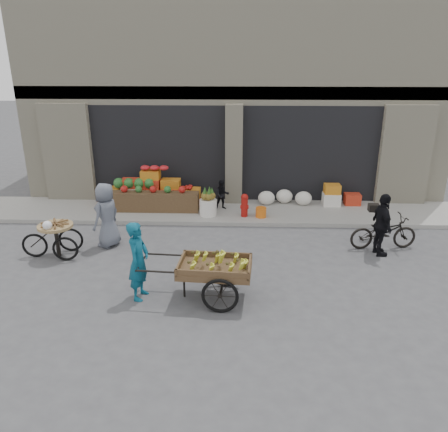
{
  "coord_description": "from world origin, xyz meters",
  "views": [
    {
      "loc": [
        0.2,
        -8.88,
        4.7
      ],
      "look_at": [
        -0.17,
        0.88,
        1.1
      ],
      "focal_mm": 35.0,
      "sensor_mm": 36.0,
      "label": 1
    }
  ],
  "objects_px": {
    "pineapple_bin": "(208,207)",
    "seated_person": "(222,195)",
    "vendor_woman": "(138,261)",
    "fire_hydrant": "(244,204)",
    "orange_bucket": "(261,212)",
    "vendor_grey": "(107,215)",
    "banana_cart": "(212,265)",
    "tricycle_cart": "(56,235)",
    "cyclist": "(382,225)",
    "bicycle": "(383,232)"
  },
  "relations": [
    {
      "from": "banana_cart",
      "to": "vendor_woman",
      "type": "distance_m",
      "value": 1.49
    },
    {
      "from": "fire_hydrant",
      "to": "vendor_grey",
      "type": "bearing_deg",
      "value": -150.28
    },
    {
      "from": "banana_cart",
      "to": "tricycle_cart",
      "type": "bearing_deg",
      "value": 158.76
    },
    {
      "from": "seated_person",
      "to": "tricycle_cart",
      "type": "height_order",
      "value": "seated_person"
    },
    {
      "from": "orange_bucket",
      "to": "vendor_grey",
      "type": "bearing_deg",
      "value": -153.98
    },
    {
      "from": "vendor_woman",
      "to": "cyclist",
      "type": "bearing_deg",
      "value": -58.31
    },
    {
      "from": "fire_hydrant",
      "to": "tricycle_cart",
      "type": "xyz_separation_m",
      "value": [
        -4.64,
        -2.72,
        0.06
      ]
    },
    {
      "from": "fire_hydrant",
      "to": "tricycle_cart",
      "type": "distance_m",
      "value": 5.38
    },
    {
      "from": "seated_person",
      "to": "tricycle_cart",
      "type": "distance_m",
      "value": 5.18
    },
    {
      "from": "vendor_woman",
      "to": "vendor_grey",
      "type": "distance_m",
      "value": 2.92
    },
    {
      "from": "vendor_grey",
      "to": "vendor_woman",
      "type": "bearing_deg",
      "value": 54.21
    },
    {
      "from": "fire_hydrant",
      "to": "cyclist",
      "type": "relative_size",
      "value": 0.45
    },
    {
      "from": "vendor_woman",
      "to": "tricycle_cart",
      "type": "relative_size",
      "value": 1.14
    },
    {
      "from": "bicycle",
      "to": "banana_cart",
      "type": "bearing_deg",
      "value": 115.95
    },
    {
      "from": "fire_hydrant",
      "to": "banana_cart",
      "type": "distance_m",
      "value": 4.65
    },
    {
      "from": "fire_hydrant",
      "to": "vendor_woman",
      "type": "distance_m",
      "value": 5.09
    },
    {
      "from": "fire_hydrant",
      "to": "tricycle_cart",
      "type": "bearing_deg",
      "value": -149.57
    },
    {
      "from": "pineapple_bin",
      "to": "bicycle",
      "type": "height_order",
      "value": "bicycle"
    },
    {
      "from": "fire_hydrant",
      "to": "bicycle",
      "type": "distance_m",
      "value": 4.04
    },
    {
      "from": "pineapple_bin",
      "to": "tricycle_cart",
      "type": "distance_m",
      "value": 4.5
    },
    {
      "from": "orange_bucket",
      "to": "banana_cart",
      "type": "relative_size",
      "value": 0.13
    },
    {
      "from": "cyclist",
      "to": "orange_bucket",
      "type": "bearing_deg",
      "value": 45.08
    },
    {
      "from": "fire_hydrant",
      "to": "vendor_woman",
      "type": "relative_size",
      "value": 0.43
    },
    {
      "from": "orange_bucket",
      "to": "tricycle_cart",
      "type": "height_order",
      "value": "tricycle_cart"
    },
    {
      "from": "banana_cart",
      "to": "tricycle_cart",
      "type": "height_order",
      "value": "banana_cart"
    },
    {
      "from": "banana_cart",
      "to": "cyclist",
      "type": "relative_size",
      "value": 1.59
    },
    {
      "from": "vendor_woman",
      "to": "banana_cart",
      "type": "bearing_deg",
      "value": -80.47
    },
    {
      "from": "bicycle",
      "to": "cyclist",
      "type": "bearing_deg",
      "value": 147.26
    },
    {
      "from": "vendor_woman",
      "to": "cyclist",
      "type": "height_order",
      "value": "vendor_woman"
    },
    {
      "from": "vendor_grey",
      "to": "cyclist",
      "type": "relative_size",
      "value": 1.06
    },
    {
      "from": "seated_person",
      "to": "cyclist",
      "type": "height_order",
      "value": "cyclist"
    },
    {
      "from": "fire_hydrant",
      "to": "orange_bucket",
      "type": "bearing_deg",
      "value": -5.71
    },
    {
      "from": "pineapple_bin",
      "to": "seated_person",
      "type": "relative_size",
      "value": 0.56
    },
    {
      "from": "seated_person",
      "to": "tricycle_cart",
      "type": "xyz_separation_m",
      "value": [
        -3.94,
        -3.37,
        -0.02
      ]
    },
    {
      "from": "pineapple_bin",
      "to": "vendor_woman",
      "type": "distance_m",
      "value": 4.79
    },
    {
      "from": "fire_hydrant",
      "to": "vendor_woman",
      "type": "xyz_separation_m",
      "value": [
        -2.16,
        -4.6,
        0.32
      ]
    },
    {
      "from": "orange_bucket",
      "to": "cyclist",
      "type": "relative_size",
      "value": 0.2
    },
    {
      "from": "fire_hydrant",
      "to": "vendor_woman",
      "type": "bearing_deg",
      "value": -115.21
    },
    {
      "from": "banana_cart",
      "to": "tricycle_cart",
      "type": "relative_size",
      "value": 1.75
    },
    {
      "from": "tricycle_cart",
      "to": "cyclist",
      "type": "relative_size",
      "value": 0.91
    },
    {
      "from": "bicycle",
      "to": "vendor_grey",
      "type": "bearing_deg",
      "value": 84.6
    },
    {
      "from": "pineapple_bin",
      "to": "tricycle_cart",
      "type": "xyz_separation_m",
      "value": [
        -3.54,
        -2.77,
        0.2
      ]
    },
    {
      "from": "seated_person",
      "to": "vendor_woman",
      "type": "distance_m",
      "value": 5.45
    },
    {
      "from": "pineapple_bin",
      "to": "vendor_grey",
      "type": "xyz_separation_m",
      "value": [
        -2.46,
        -2.08,
        0.48
      ]
    },
    {
      "from": "orange_bucket",
      "to": "vendor_grey",
      "type": "distance_m",
      "value": 4.56
    },
    {
      "from": "banana_cart",
      "to": "seated_person",
      "type": "bearing_deg",
      "value": 94.27
    },
    {
      "from": "tricycle_cart",
      "to": "seated_person",
      "type": "bearing_deg",
      "value": 33.15
    },
    {
      "from": "fire_hydrant",
      "to": "vendor_woman",
      "type": "height_order",
      "value": "vendor_woman"
    },
    {
      "from": "vendor_grey",
      "to": "bicycle",
      "type": "distance_m",
      "value": 7.12
    },
    {
      "from": "fire_hydrant",
      "to": "banana_cart",
      "type": "xyz_separation_m",
      "value": [
        -0.68,
        -4.59,
        0.25
      ]
    }
  ]
}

